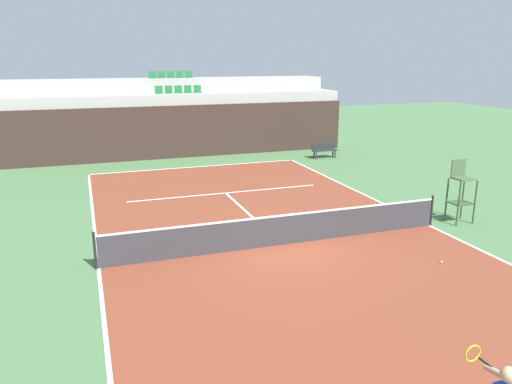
{
  "coord_description": "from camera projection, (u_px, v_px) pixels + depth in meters",
  "views": [
    {
      "loc": [
        -5.52,
        -13.25,
        5.6
      ],
      "look_at": [
        -0.17,
        2.0,
        1.2
      ],
      "focal_mm": 34.72,
      "sensor_mm": 36.0,
      "label": 1
    }
  ],
  "objects": [
    {
      "name": "court_surface",
      "position": [
        282.0,
        245.0,
        15.29
      ],
      "size": [
        11.0,
        24.0,
        0.01
      ],
      "primitive_type": "cube",
      "color": "brown",
      "rests_on": "ground_plane"
    },
    {
      "name": "ground_plane",
      "position": [
        282.0,
        245.0,
        15.3
      ],
      "size": [
        80.0,
        80.0,
        0.0
      ],
      "primitive_type": "plane",
      "color": "#477042"
    },
    {
      "name": "baseline_far",
      "position": [
        197.0,
        167.0,
        26.17
      ],
      "size": [
        11.0,
        0.1,
        0.0
      ],
      "primitive_type": "cube",
      "color": "white",
      "rests_on": "court_surface"
    },
    {
      "name": "sideline_left",
      "position": [
        99.0,
        269.0,
        13.55
      ],
      "size": [
        0.1,
        24.0,
        0.0
      ],
      "primitive_type": "cube",
      "color": "white",
      "rests_on": "court_surface"
    },
    {
      "name": "tennis_net",
      "position": [
        283.0,
        229.0,
        15.16
      ],
      "size": [
        11.08,
        0.08,
        1.07
      ],
      "color": "black",
      "rests_on": "court_surface"
    },
    {
      "name": "sideline_right",
      "position": [
        429.0,
        225.0,
        17.03
      ],
      "size": [
        0.1,
        24.0,
        0.0
      ],
      "primitive_type": "cube",
      "color": "white",
      "rests_on": "court_surface"
    },
    {
      "name": "seating_row_lower",
      "position": [
        179.0,
        91.0,
        29.14
      ],
      "size": [
        2.73,
        0.44,
        0.44
      ],
      "color": "#1E6633",
      "rests_on": "stands_tier_lower"
    },
    {
      "name": "umpire_chair",
      "position": [
        461.0,
        189.0,
        17.18
      ],
      "size": [
        0.76,
        0.66,
        2.2
      ],
      "color": "#334C2D",
      "rests_on": "ground_plane"
    },
    {
      "name": "stands_tier_lower",
      "position": [
        180.0,
        124.0,
        29.56
      ],
      "size": [
        19.69,
        2.4,
        3.58
      ],
      "primitive_type": "cube",
      "color": "#9E9E99",
      "rests_on": "ground_plane"
    },
    {
      "name": "service_line_far",
      "position": [
        226.0,
        193.0,
        21.12
      ],
      "size": [
        8.26,
        0.1,
        0.0
      ],
      "primitive_type": "cube",
      "color": "white",
      "rests_on": "court_surface"
    },
    {
      "name": "seating_row_upper",
      "position": [
        171.0,
        76.0,
        31.13
      ],
      "size": [
        2.73,
        0.44,
        0.44
      ],
      "color": "#1E6633",
      "rests_on": "stands_tier_upper"
    },
    {
      "name": "tennis_ball_0",
      "position": [
        441.0,
        262.0,
        13.92
      ],
      "size": [
        0.07,
        0.07,
        0.07
      ],
      "primitive_type": "sphere",
      "color": "#CCE033",
      "rests_on": "court_surface"
    },
    {
      "name": "stands_tier_upper",
      "position": [
        173.0,
        113.0,
        31.64
      ],
      "size": [
        19.69,
        2.4,
        4.35
      ],
      "primitive_type": "cube",
      "color": "#9E9E99",
      "rests_on": "ground_plane"
    },
    {
      "name": "back_wall",
      "position": [
        185.0,
        132.0,
        28.41
      ],
      "size": [
        19.69,
        0.3,
        2.98
      ],
      "primitive_type": "cube",
      "color": "#33231E",
      "rests_on": "ground_plane"
    },
    {
      "name": "centre_service_line",
      "position": [
        250.0,
        215.0,
        18.21
      ],
      "size": [
        0.1,
        6.4,
        0.0
      ],
      "primitive_type": "cube",
      "color": "white",
      "rests_on": "court_surface"
    },
    {
      "name": "player_bench",
      "position": [
        324.0,
        149.0,
        28.43
      ],
      "size": [
        1.5,
        0.4,
        0.85
      ],
      "color": "#232328",
      "rests_on": "ground_plane"
    }
  ]
}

